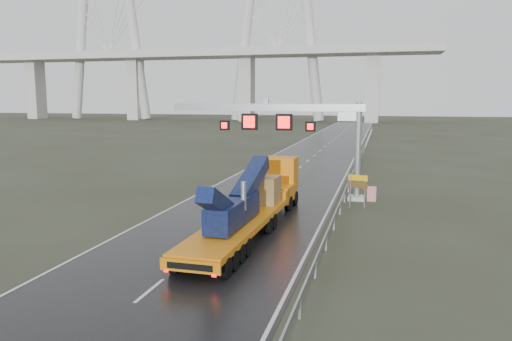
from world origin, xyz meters
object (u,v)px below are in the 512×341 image
(sign_gantry, at_px, (293,123))
(striped_barrier, at_px, (372,194))
(heavy_haul_truck, at_px, (257,199))
(exit_sign_pair, at_px, (358,185))

(sign_gantry, distance_m, striped_barrier, 7.78)
(heavy_haul_truck, height_order, exit_sign_pair, heavy_haul_truck)
(sign_gantry, xyz_separation_m, heavy_haul_truck, (-0.57, -8.87, -4.04))
(sign_gantry, bearing_deg, striped_barrier, -1.86)
(sign_gantry, height_order, striped_barrier, sign_gantry)
(heavy_haul_truck, bearing_deg, sign_gantry, 87.71)
(sign_gantry, height_order, exit_sign_pair, sign_gantry)
(heavy_haul_truck, xyz_separation_m, exit_sign_pair, (5.56, 5.99, 0.08))
(striped_barrier, bearing_deg, sign_gantry, -178.76)
(striped_barrier, bearing_deg, exit_sign_pair, -105.42)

